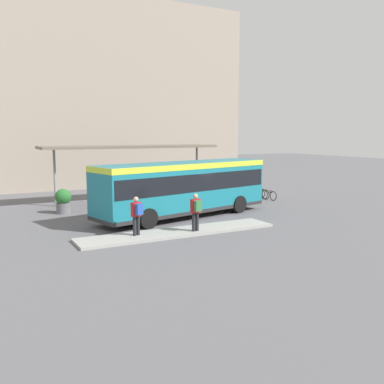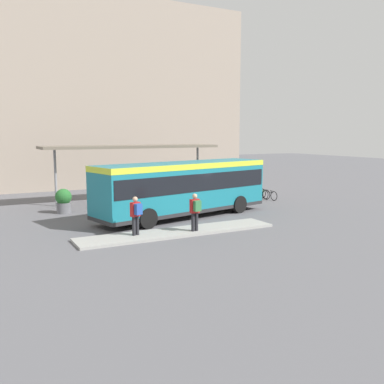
{
  "view_description": "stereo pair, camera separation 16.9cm",
  "coord_description": "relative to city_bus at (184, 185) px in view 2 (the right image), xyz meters",
  "views": [
    {
      "loc": [
        -10.76,
        -20.98,
        4.6
      ],
      "look_at": [
        0.53,
        0.0,
        1.37
      ],
      "focal_mm": 40.0,
      "sensor_mm": 36.0,
      "label": 1
    },
    {
      "loc": [
        -10.61,
        -21.06,
        4.6
      ],
      "look_at": [
        0.53,
        0.0,
        1.37
      ],
      "focal_mm": 40.0,
      "sensor_mm": 36.0,
      "label": 2
    }
  ],
  "objects": [
    {
      "name": "ground_plane",
      "position": [
        -0.01,
        -0.0,
        -1.79
      ],
      "size": [
        120.0,
        120.0,
        0.0
      ],
      "primitive_type": "plane",
      "color": "#5B5B60"
    },
    {
      "name": "curb_island",
      "position": [
        -2.04,
        -3.49,
        -1.73
      ],
      "size": [
        9.61,
        1.8,
        0.12
      ],
      "color": "#9E9E99",
      "rests_on": "ground_plane"
    },
    {
      "name": "city_bus",
      "position": [
        0.0,
        0.0,
        0.0
      ],
      "size": [
        10.82,
        4.75,
        3.05
      ],
      "rotation": [
        0.0,
        0.0,
        0.22
      ],
      "color": "#197284",
      "rests_on": "ground_plane"
    },
    {
      "name": "pedestrian_waiting",
      "position": [
        -1.38,
        -3.91,
        -0.66
      ],
      "size": [
        0.45,
        0.47,
        1.76
      ],
      "rotation": [
        0.0,
        0.0,
        1.65
      ],
      "color": "#232328",
      "rests_on": "curb_island"
    },
    {
      "name": "pedestrian_companion",
      "position": [
        -4.1,
        -3.4,
        -0.67
      ],
      "size": [
        0.49,
        0.53,
        1.74
      ],
      "rotation": [
        0.0,
        0.0,
        1.88
      ],
      "color": "#232328",
      "rests_on": "curb_island"
    },
    {
      "name": "bicycle_black",
      "position": [
        8.17,
        2.77,
        -1.45
      ],
      "size": [
        0.48,
        1.57,
        0.68
      ],
      "rotation": [
        0.0,
        0.0,
        1.64
      ],
      "color": "black",
      "rests_on": "ground_plane"
    },
    {
      "name": "bicycle_green",
      "position": [
        8.0,
        3.47,
        -1.42
      ],
      "size": [
        0.48,
        1.67,
        0.73
      ],
      "rotation": [
        0.0,
        0.0,
        1.72
      ],
      "color": "black",
      "rests_on": "ground_plane"
    },
    {
      "name": "bicycle_blue",
      "position": [
        8.2,
        4.18,
        -1.43
      ],
      "size": [
        0.48,
        1.64,
        0.71
      ],
      "rotation": [
        0.0,
        0.0,
        1.7
      ],
      "color": "black",
      "rests_on": "ground_plane"
    },
    {
      "name": "bicycle_orange",
      "position": [
        8.14,
        4.88,
        -1.44
      ],
      "size": [
        0.48,
        1.6,
        0.69
      ],
      "rotation": [
        0.0,
        0.0,
        -1.46
      ],
      "color": "black",
      "rests_on": "ground_plane"
    },
    {
      "name": "station_shelter",
      "position": [
        -0.46,
        7.05,
        1.9
      ],
      "size": [
        12.17,
        2.78,
        3.84
      ],
      "color": "#706656",
      "rests_on": "ground_plane"
    },
    {
      "name": "potted_planter_near_shelter",
      "position": [
        3.72,
        4.59,
        -1.18
      ],
      "size": [
        0.83,
        0.83,
        1.18
      ],
      "color": "slate",
      "rests_on": "ground_plane"
    },
    {
      "name": "potted_planter_far_side",
      "position": [
        -5.72,
        4.32,
        -1.04
      ],
      "size": [
        0.94,
        0.94,
        1.44
      ],
      "color": "slate",
      "rests_on": "ground_plane"
    },
    {
      "name": "station_building",
      "position": [
        -0.98,
        21.75,
        6.32
      ],
      "size": [
        29.07,
        14.4,
        16.23
      ],
      "color": "gray",
      "rests_on": "ground_plane"
    }
  ]
}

